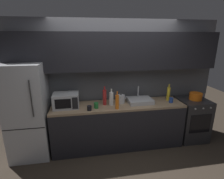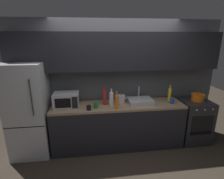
# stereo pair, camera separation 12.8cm
# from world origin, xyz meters

# --- Properties ---
(ground_plane) EXTENTS (10.00, 10.00, 0.00)m
(ground_plane) POSITION_xyz_m (0.00, 0.00, 0.00)
(ground_plane) COLOR #2D261E
(back_wall) EXTENTS (4.30, 0.44, 2.50)m
(back_wall) POSITION_xyz_m (0.00, 1.20, 1.55)
(back_wall) COLOR slate
(back_wall) RESTS_ON ground
(counter_run) EXTENTS (2.56, 0.60, 0.90)m
(counter_run) POSITION_xyz_m (0.00, 0.90, 0.45)
(counter_run) COLOR black
(counter_run) RESTS_ON ground
(refrigerator) EXTENTS (0.68, 0.69, 1.75)m
(refrigerator) POSITION_xyz_m (-1.66, 0.90, 0.87)
(refrigerator) COLOR #B7BABF
(refrigerator) RESTS_ON ground
(oven_range) EXTENTS (0.60, 0.62, 0.90)m
(oven_range) POSITION_xyz_m (1.62, 0.90, 0.45)
(oven_range) COLOR #232326
(oven_range) RESTS_ON ground
(microwave) EXTENTS (0.46, 0.35, 0.27)m
(microwave) POSITION_xyz_m (-0.98, 0.92, 1.04)
(microwave) COLOR #A8AAAF
(microwave) RESTS_ON counter_run
(sink_basin) EXTENTS (0.48, 0.38, 0.30)m
(sink_basin) POSITION_xyz_m (0.45, 0.93, 0.94)
(sink_basin) COLOR #ADAFB5
(sink_basin) RESTS_ON counter_run
(kettle) EXTENTS (0.19, 0.15, 0.19)m
(kettle) POSITION_xyz_m (0.07, 0.97, 0.98)
(kettle) COLOR #B7BABF
(kettle) RESTS_ON counter_run
(wine_bottle_white) EXTENTS (0.08, 0.08, 0.32)m
(wine_bottle_white) POSITION_xyz_m (-0.14, 0.90, 1.03)
(wine_bottle_white) COLOR silver
(wine_bottle_white) RESTS_ON counter_run
(wine_bottle_yellow) EXTENTS (0.07, 0.07, 0.34)m
(wine_bottle_yellow) POSITION_xyz_m (1.07, 0.96, 1.04)
(wine_bottle_yellow) COLOR gold
(wine_bottle_yellow) RESTS_ON counter_run
(wine_bottle_red) EXTENTS (0.07, 0.07, 0.36)m
(wine_bottle_red) POSITION_xyz_m (-0.26, 0.93, 1.05)
(wine_bottle_red) COLOR #A82323
(wine_bottle_red) RESTS_ON counter_run
(wine_bottle_orange) EXTENTS (0.07, 0.07, 0.33)m
(wine_bottle_orange) POSITION_xyz_m (-0.07, 0.69, 1.04)
(wine_bottle_orange) COLOR orange
(wine_bottle_orange) RESTS_ON counter_run
(mug_blue) EXTENTS (0.08, 0.08, 0.10)m
(mug_blue) POSITION_xyz_m (1.06, 0.83, 0.95)
(mug_blue) COLOR #234299
(mug_blue) RESTS_ON counter_run
(mug_green) EXTENTS (0.08, 0.08, 0.11)m
(mug_green) POSITION_xyz_m (-0.44, 0.79, 0.95)
(mug_green) COLOR #1E6B2D
(mug_green) RESTS_ON counter_run
(mug_dark) EXTENTS (0.08, 0.08, 0.09)m
(mug_dark) POSITION_xyz_m (-0.57, 0.70, 0.94)
(mug_dark) COLOR black
(mug_dark) RESTS_ON counter_run
(cooking_pot) EXTENTS (0.26, 0.26, 0.14)m
(cooking_pot) POSITION_xyz_m (1.65, 0.90, 0.97)
(cooking_pot) COLOR orange
(cooking_pot) RESTS_ON oven_range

